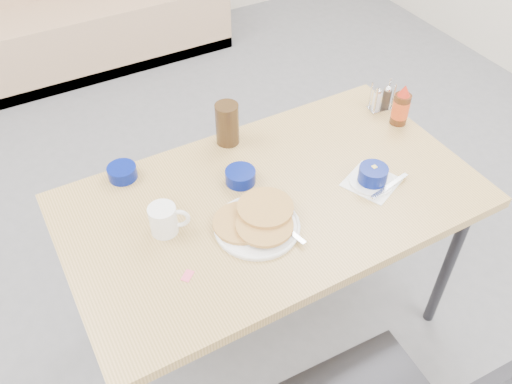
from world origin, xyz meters
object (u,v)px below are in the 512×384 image
pancake_plate (257,222)px  butter_bowl (240,176)px  amber_tumbler (227,124)px  creamer_bowl (122,172)px  grits_setting (373,177)px  booth_bench (84,13)px  syrup_bottle (401,107)px  coffee_mug (165,219)px  condiment_caddy (381,100)px  dining_table (272,210)px

pancake_plate → butter_bowl: (0.05, 0.21, 0.00)m
amber_tumbler → creamer_bowl: bearing=180.0°
grits_setting → creamer_bowl: bearing=149.0°
booth_bench → syrup_bottle: (0.64, -2.41, 0.48)m
pancake_plate → grits_setting: (0.45, -0.01, 0.01)m
coffee_mug → amber_tumbler: size_ratio=0.76×
amber_tumbler → butter_bowl: bearing=-105.9°
coffee_mug → condiment_caddy: condiment_caddy is taller
coffee_mug → creamer_bowl: 0.31m
grits_setting → butter_bowl: grits_setting is taller
creamer_bowl → condiment_caddy: (1.05, -0.11, 0.02)m
booth_bench → amber_tumbler: bearing=-89.9°
dining_table → creamer_bowl: 0.54m
booth_bench → coffee_mug: bearing=-98.5°
grits_setting → butter_bowl: size_ratio=2.20×
pancake_plate → creamer_bowl: size_ratio=2.76×
butter_bowl → condiment_caddy: 0.71m
dining_table → creamer_bowl: size_ratio=13.80×
pancake_plate → syrup_bottle: size_ratio=1.64×
dining_table → condiment_caddy: (0.64, 0.23, 0.10)m
grits_setting → creamer_bowl: size_ratio=2.29×
booth_bench → syrup_bottle: 2.54m
amber_tumbler → syrup_bottle: size_ratio=0.96×
grits_setting → syrup_bottle: (0.31, 0.23, 0.04)m
condiment_caddy → syrup_bottle: size_ratio=0.69×
booth_bench → amber_tumbler: size_ratio=11.60×
dining_table → creamer_bowl: creamer_bowl is taller
coffee_mug → creamer_bowl: coffee_mug is taller
dining_table → condiment_caddy: 0.69m
amber_tumbler → dining_table: bearing=-90.6°
amber_tumbler → grits_setting: bearing=-53.4°
pancake_plate → syrup_bottle: syrup_bottle is taller
grits_setting → amber_tumbler: (-0.33, 0.45, 0.05)m
dining_table → coffee_mug: 0.39m
dining_table → butter_bowl: 0.16m
booth_bench → coffee_mug: size_ratio=15.27×
coffee_mug → creamer_bowl: bearing=96.8°
coffee_mug → condiment_caddy: 1.03m
butter_bowl → pancake_plate: bearing=-103.9°
creamer_bowl → booth_bench: bearing=79.5°
dining_table → pancake_plate: size_ratio=5.00×
pancake_plate → grits_setting: grits_setting is taller
amber_tumbler → condiment_caddy: size_ratio=1.40×
coffee_mug → syrup_bottle: 1.02m
butter_bowl → condiment_caddy: condiment_caddy is taller
grits_setting → booth_bench: bearing=97.2°
coffee_mug → grits_setting: bearing=-11.2°
booth_bench → grits_setting: size_ratio=8.18×
dining_table → creamer_bowl: (-0.41, 0.34, 0.08)m
condiment_caddy → syrup_bottle: bearing=-81.3°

